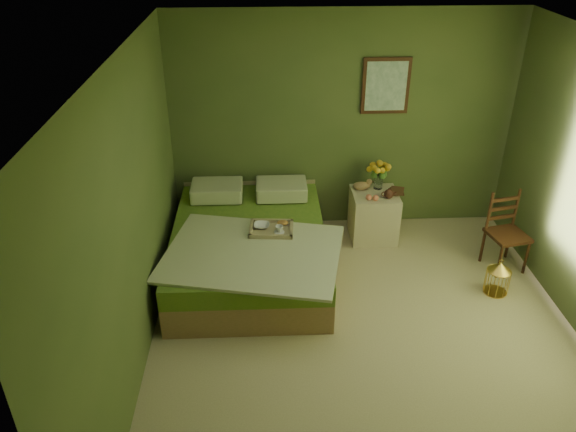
{
  "coord_description": "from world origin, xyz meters",
  "views": [
    {
      "loc": [
        -0.92,
        -3.95,
        3.56
      ],
      "look_at": [
        -0.69,
        1.0,
        0.78
      ],
      "focal_mm": 35.0,
      "sensor_mm": 36.0,
      "label": 1
    }
  ],
  "objects_px": {
    "nightstand": "(374,210)",
    "chair": "(506,226)",
    "birdcage": "(498,278)",
    "bed": "(249,243)"
  },
  "relations": [
    {
      "from": "bed",
      "to": "chair",
      "type": "height_order",
      "value": "bed"
    },
    {
      "from": "chair",
      "to": "birdcage",
      "type": "height_order",
      "value": "chair"
    },
    {
      "from": "birdcage",
      "to": "nightstand",
      "type": "bearing_deg",
      "value": 132.54
    },
    {
      "from": "chair",
      "to": "bed",
      "type": "bearing_deg",
      "value": 167.17
    },
    {
      "from": "nightstand",
      "to": "birdcage",
      "type": "height_order",
      "value": "nightstand"
    },
    {
      "from": "bed",
      "to": "nightstand",
      "type": "xyz_separation_m",
      "value": [
        1.47,
        0.62,
        0.03
      ]
    },
    {
      "from": "nightstand",
      "to": "birdcage",
      "type": "distance_m",
      "value": 1.61
    },
    {
      "from": "nightstand",
      "to": "chair",
      "type": "xyz_separation_m",
      "value": [
        1.32,
        -0.66,
        0.12
      ]
    },
    {
      "from": "bed",
      "to": "chair",
      "type": "relative_size",
      "value": 2.78
    },
    {
      "from": "chair",
      "to": "birdcage",
      "type": "relative_size",
      "value": 2.38
    }
  ]
}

